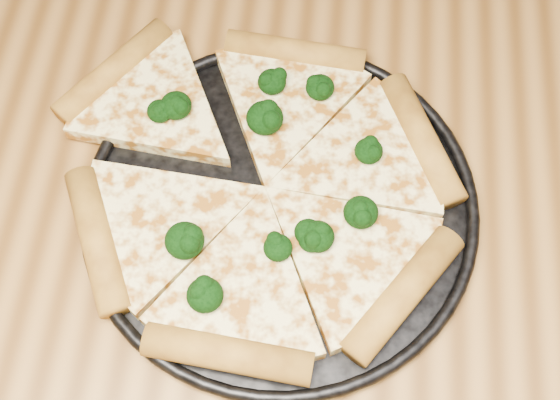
{
  "coord_description": "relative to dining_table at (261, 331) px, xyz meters",
  "views": [
    {
      "loc": [
        0.04,
        -0.2,
        1.35
      ],
      "look_at": [
        0.01,
        0.09,
        0.77
      ],
      "focal_mm": 47.41,
      "sensor_mm": 36.0,
      "label": 1
    }
  ],
  "objects": [
    {
      "name": "dining_table",
      "position": [
        0.0,
        0.0,
        0.0
      ],
      "size": [
        1.2,
        0.9,
        0.75
      ],
      "color": "olive",
      "rests_on": "ground"
    },
    {
      "name": "broccoli_florets",
      "position": [
        -0.01,
        0.1,
        0.12
      ],
      "size": [
        0.22,
        0.25,
        0.03
      ],
      "color": "black",
      "rests_on": "pizza"
    },
    {
      "name": "pizza_pan",
      "position": [
        0.01,
        0.09,
        0.1
      ],
      "size": [
        0.36,
        0.36,
        0.02
      ],
      "color": "black",
      "rests_on": "dining_table"
    },
    {
      "name": "pizza",
      "position": [
        -0.01,
        0.1,
        0.11
      ],
      "size": [
        0.39,
        0.35,
        0.03
      ],
      "rotation": [
        0.0,
        0.0,
        -0.09
      ],
      "color": "#FFF09C",
      "rests_on": "pizza_pan"
    }
  ]
}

